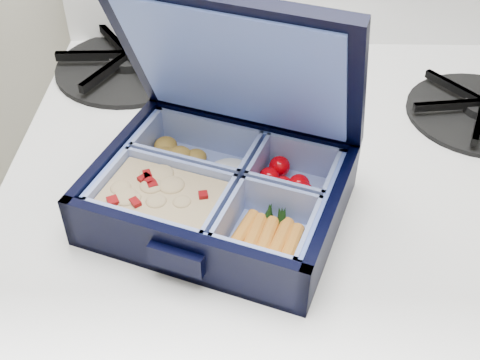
# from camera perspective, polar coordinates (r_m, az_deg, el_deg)

# --- Properties ---
(bento_box) EXTENTS (0.26, 0.24, 0.05)m
(bento_box) POSITION_cam_1_polar(r_m,az_deg,el_deg) (0.55, -2.01, -1.19)
(bento_box) COLOR black
(bento_box) RESTS_ON stove
(burner_grate_rear) EXTENTS (0.19, 0.19, 0.02)m
(burner_grate_rear) POSITION_cam_1_polar(r_m,az_deg,el_deg) (0.78, -10.49, 10.99)
(burner_grate_rear) COLOR black
(burner_grate_rear) RESTS_ON stove
(fork) EXTENTS (0.16, 0.14, 0.01)m
(fork) POSITION_cam_1_polar(r_m,az_deg,el_deg) (0.65, 0.30, 4.38)
(fork) COLOR #A6A5A9
(fork) RESTS_ON stove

